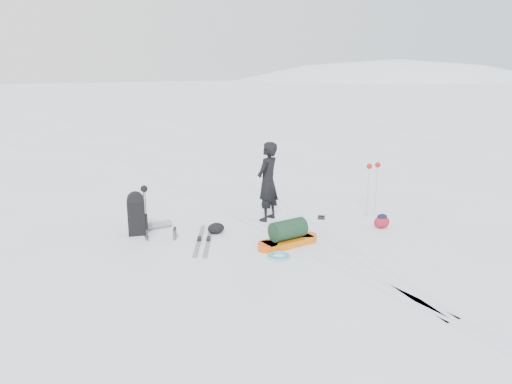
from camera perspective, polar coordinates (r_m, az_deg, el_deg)
ground at (r=11.37m, az=1.14°, el=-4.42°), size 200.00×200.00×0.00m
snow_hill_backdrop at (r=136.49m, az=6.69°, el=-17.91°), size 359.50×192.00×162.45m
ski_tracks at (r=12.38m, az=1.60°, el=-2.82°), size 3.38×17.97×0.01m
skier at (r=11.89m, az=1.34°, el=1.21°), size 0.83×0.75×1.91m
pulk_sled at (r=10.43m, az=3.68°, el=-4.99°), size 1.48×0.57×0.55m
expedition_rucksack at (r=11.33m, az=-13.20°, el=-2.52°), size 1.07×0.46×0.96m
ski_poles_black at (r=10.70m, az=-12.64°, el=-0.40°), size 0.15×0.18×1.22m
ski_poles_silver at (r=12.48m, az=13.25°, el=2.28°), size 0.43×0.17×1.35m
touring_skis_grey at (r=10.79m, az=-5.98°, el=-5.47°), size 1.17×1.88×0.07m
touring_skis_white at (r=12.30m, az=7.48°, el=-3.01°), size 1.50×1.23×0.06m
rope_coil at (r=9.86m, az=2.61°, el=-7.28°), size 0.59×0.59×0.06m
small_daypack at (r=11.86m, az=14.18°, el=-3.25°), size 0.44×0.36×0.34m
thermos_pair at (r=10.96m, az=-9.28°, el=-4.70°), size 0.16×0.25×0.25m
stuff_sack at (r=11.18m, az=-4.60°, el=-4.15°), size 0.46×0.39×0.24m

